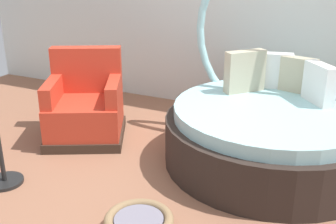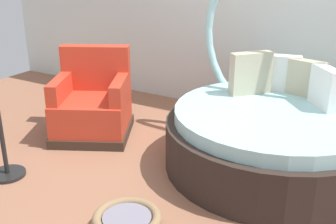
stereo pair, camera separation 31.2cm
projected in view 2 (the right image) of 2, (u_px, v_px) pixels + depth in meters
ground_plane at (177, 184)px, 3.65m from camera, size 8.00×8.00×0.02m
round_daybed at (276, 125)px, 3.87m from camera, size 1.99×1.99×2.13m
red_armchair at (93, 105)px, 4.54m from camera, size 1.07×1.07×0.94m
pet_basket at (127, 221)px, 3.02m from camera, size 0.51×0.51×0.13m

